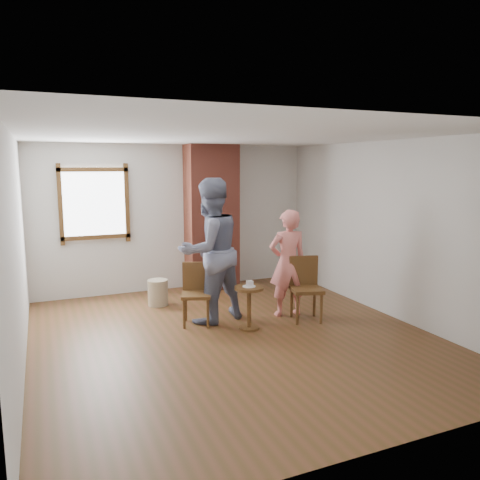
% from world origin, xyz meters
% --- Properties ---
extents(ground, '(5.50, 5.50, 0.00)m').
position_xyz_m(ground, '(0.00, 0.00, 0.00)').
color(ground, brown).
rests_on(ground, ground).
extents(room_shell, '(5.04, 5.52, 2.62)m').
position_xyz_m(room_shell, '(-0.06, 0.61, 1.81)').
color(room_shell, silver).
rests_on(room_shell, ground).
extents(brick_chimney, '(0.90, 0.50, 2.60)m').
position_xyz_m(brick_chimney, '(0.60, 2.50, 1.30)').
color(brick_chimney, '#A54C3A').
rests_on(brick_chimney, ground).
extents(stoneware_crock, '(0.38, 0.38, 0.42)m').
position_xyz_m(stoneware_crock, '(-0.58, 1.81, 0.21)').
color(stoneware_crock, tan).
rests_on(stoneware_crock, ground).
extents(dark_pot, '(0.19, 0.19, 0.15)m').
position_xyz_m(dark_pot, '(-0.63, 1.76, 0.07)').
color(dark_pot, black).
rests_on(dark_pot, ground).
extents(dining_chair_left, '(0.52, 0.52, 0.87)m').
position_xyz_m(dining_chair_left, '(-0.27, 0.74, 0.49)').
color(dining_chair_left, brown).
rests_on(dining_chair_left, ground).
extents(dining_chair_right, '(0.53, 0.53, 0.92)m').
position_xyz_m(dining_chair_right, '(1.25, 0.29, 0.52)').
color(dining_chair_right, brown).
rests_on(dining_chair_right, ground).
extents(side_table, '(0.40, 0.40, 0.60)m').
position_xyz_m(side_table, '(0.31, 0.21, 0.40)').
color(side_table, brown).
rests_on(side_table, ground).
extents(cake_plate, '(0.18, 0.18, 0.01)m').
position_xyz_m(cake_plate, '(0.31, 0.21, 0.60)').
color(cake_plate, white).
rests_on(cake_plate, side_table).
extents(cake_slice, '(0.08, 0.07, 0.06)m').
position_xyz_m(cake_slice, '(0.32, 0.21, 0.64)').
color(cake_slice, white).
rests_on(cake_slice, cake_plate).
extents(man, '(1.19, 1.05, 2.06)m').
position_xyz_m(man, '(-0.06, 0.75, 1.03)').
color(man, '#15173C').
rests_on(man, ground).
extents(person_pink, '(0.62, 0.45, 1.60)m').
position_xyz_m(person_pink, '(1.09, 0.54, 0.80)').
color(person_pink, '#F5827A').
rests_on(person_pink, ground).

